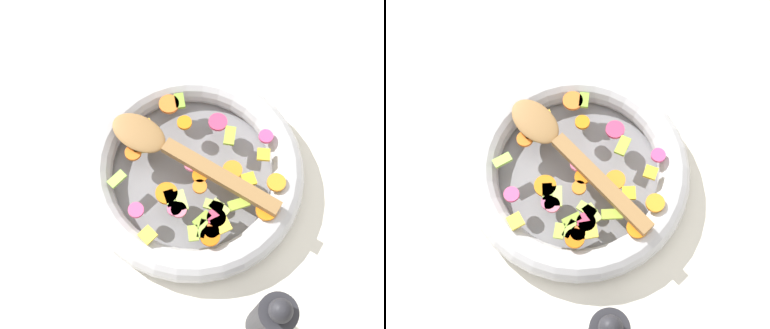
% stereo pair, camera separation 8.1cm
% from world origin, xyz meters
% --- Properties ---
extents(ground_plane, '(4.00, 4.00, 0.00)m').
position_xyz_m(ground_plane, '(0.00, 0.00, 0.00)').
color(ground_plane, silver).
extents(skillet, '(0.35, 0.35, 0.05)m').
position_xyz_m(skillet, '(0.00, 0.00, 0.02)').
color(skillet, slate).
rests_on(skillet, ground_plane).
extents(chopped_vegetables, '(0.26, 0.25, 0.01)m').
position_xyz_m(chopped_vegetables, '(-0.02, 0.02, 0.05)').
color(chopped_vegetables, orange).
rests_on(chopped_vegetables, skillet).
extents(wooden_spoon, '(0.29, 0.06, 0.01)m').
position_xyz_m(wooden_spoon, '(0.03, -0.00, 0.06)').
color(wooden_spoon, olive).
rests_on(wooden_spoon, chopped_vegetables).
extents(pepper_mill, '(0.05, 0.05, 0.19)m').
position_xyz_m(pepper_mill, '(-0.20, 0.15, 0.09)').
color(pepper_mill, '#232328').
rests_on(pepper_mill, ground_plane).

